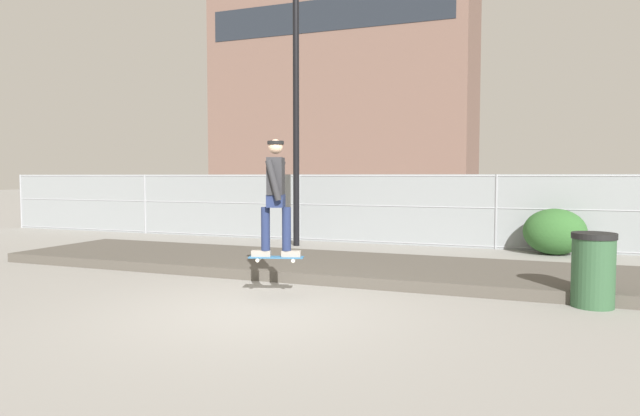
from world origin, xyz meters
TOP-DOWN VIEW (x-y plane):
  - ground_plane at (0.00, 0.00)m, footprint 120.00×120.00m
  - gravel_berm at (0.00, 3.21)m, footprint 13.67×2.86m
  - skateboard at (-0.06, 0.64)m, footprint 0.82×0.43m
  - skater at (-0.06, 0.64)m, footprint 0.72×0.62m
  - chain_fence at (0.00, 7.56)m, footprint 26.38×0.06m
  - street_lamp at (-2.24, 6.45)m, footprint 0.44×0.44m
  - parked_car_near at (-4.36, 9.64)m, footprint 4.50×2.15m
  - parked_car_mid at (1.24, 9.94)m, footprint 4.51×2.17m
  - library_building at (-11.78, 39.93)m, footprint 21.73×10.84m
  - shrub_left at (3.95, 7.04)m, footprint 1.38×1.13m
  - trash_bin at (4.23, 1.78)m, footprint 0.59×0.59m

SIDE VIEW (x-z plane):
  - ground_plane at x=0.00m, z-range 0.00..0.00m
  - gravel_berm at x=0.00m, z-range 0.00..0.19m
  - trash_bin at x=4.23m, z-range 0.00..1.03m
  - shrub_left at x=3.95m, z-range 0.00..1.06m
  - skateboard at x=-0.06m, z-range 0.58..0.65m
  - parked_car_near at x=-4.36m, z-range 0.01..1.67m
  - parked_car_mid at x=1.24m, z-range 0.01..1.67m
  - chain_fence at x=0.00m, z-range 0.01..1.86m
  - skater at x=-0.06m, z-range 0.74..2.45m
  - street_lamp at x=-2.24m, z-range 0.86..8.48m
  - library_building at x=-11.78m, z-range 0.00..23.22m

